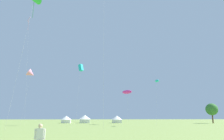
{
  "coord_description": "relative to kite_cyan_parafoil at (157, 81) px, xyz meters",
  "views": [
    {
      "loc": [
        -3.37,
        -3.52,
        2.07
      ],
      "look_at": [
        0.0,
        32.0,
        10.35
      ],
      "focal_mm": 32.66,
      "sensor_mm": 36.0,
      "label": 1
    }
  ],
  "objects": [
    {
      "name": "kite_cyan_parafoil",
      "position": [
        0.0,
        0.0,
        0.0
      ],
      "size": [
        1.91,
        3.53,
        11.68
      ],
      "color": "#1EB7CC",
      "rests_on": "ground"
    },
    {
      "name": "kite_magenta_parafoil",
      "position": [
        -6.03,
        11.21,
        -1.59
      ],
      "size": [
        3.6,
        4.19,
        10.41
      ],
      "color": "#E02DA3",
      "rests_on": "ground"
    },
    {
      "name": "kite_pink_delta",
      "position": [
        -33.8,
        6.66,
        2.64
      ],
      "size": [
        3.04,
        2.69,
        15.24
      ],
      "color": "pink",
      "rests_on": "ground"
    },
    {
      "name": "kite_pink_diamond",
      "position": [
        -37.22,
        10.72,
        20.25
      ],
      "size": [
        3.03,
        3.19,
        33.47
      ],
      "color": "pink",
      "rests_on": "ground"
    },
    {
      "name": "kite_cyan_box",
      "position": [
        -20.12,
        6.85,
        4.74
      ],
      "size": [
        1.69,
        3.15,
        17.04
      ],
      "color": "#1EB7CC",
      "rests_on": "ground"
    },
    {
      "name": "festival_tent_center",
      "position": [
        -25.85,
        25.72,
        -9.83
      ],
      "size": [
        3.92,
        3.92,
        2.55
      ],
      "color": "white",
      "rests_on": "ground"
    },
    {
      "name": "festival_tent_left",
      "position": [
        -19.21,
        25.72,
        -9.65
      ],
      "size": [
        4.4,
        4.4,
        2.86
      ],
      "color": "white",
      "rests_on": "ground"
    },
    {
      "name": "festival_tent_right",
      "position": [
        -7.5,
        25.72,
        -9.79
      ],
      "size": [
        4.03,
        4.03,
        2.62
      ],
      "color": "white",
      "rests_on": "ground"
    },
    {
      "name": "tree_distant_right",
      "position": [
        25.16,
        18.22,
        -6.51
      ],
      "size": [
        4.13,
        4.13,
        6.82
      ],
      "color": "brown",
      "rests_on": "ground"
    }
  ]
}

